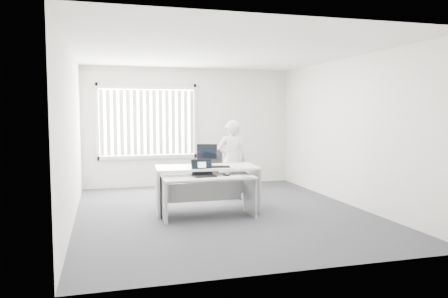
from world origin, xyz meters
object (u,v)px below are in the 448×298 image
object	(u,v)px
monitor	(207,154)
desk_near	(208,188)
laptop	(205,168)
office_chair	(213,180)
person	(232,160)
desk_far	(207,179)

from	to	relation	value
monitor	desk_near	bearing A→B (deg)	-81.25
laptop	monitor	xyz separation A→B (m)	(0.22, 0.74, 0.16)
office_chair	laptop	size ratio (longest dim) A/B	2.59
desk_near	office_chair	world-z (taller)	office_chair
office_chair	monitor	xyz separation A→B (m)	(-0.47, -1.43, 0.71)
office_chair	laptop	bearing A→B (deg)	-87.35
office_chair	person	world-z (taller)	person
person	monitor	bearing A→B (deg)	52.01
desk_far	laptop	distance (m)	0.53
desk_far	office_chair	bearing A→B (deg)	76.21
monitor	laptop	bearing A→B (deg)	-85.58
desk_near	laptop	distance (m)	0.34
person	monitor	distance (m)	0.92
desk_near	laptop	bearing A→B (deg)	-150.14
desk_far	laptop	bearing A→B (deg)	-104.02
desk_near	office_chair	size ratio (longest dim) A/B	1.65
desk_near	laptop	world-z (taller)	laptop
desk_far	laptop	xyz separation A→B (m)	(-0.14, -0.44, 0.25)
person	monitor	size ratio (longest dim) A/B	4.30
office_chair	monitor	distance (m)	1.66
desk_far	office_chair	size ratio (longest dim) A/B	1.96
desk_near	desk_far	world-z (taller)	desk_far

